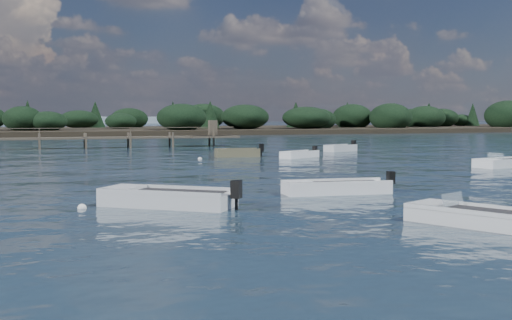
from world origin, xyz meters
name	(u,v)px	position (x,y,z in m)	size (l,w,h in m)	color
ground	(154,142)	(0.00, 60.00, 0.00)	(400.00, 400.00, 0.00)	#152533
dinghy_extra_a	(300,156)	(5.45, 28.36, 0.15)	(3.69, 2.67, 1.07)	white
dinghy_mid_grey	(168,201)	(-9.29, 6.06, 0.18)	(4.90, 4.34, 1.31)	silver
dinghy_near_olive	(482,221)	(-1.25, -1.08, 0.15)	(3.37, 4.68, 1.15)	silver
tender_far_grey_b	(341,149)	(12.26, 34.94, 0.17)	(3.58, 2.35, 1.22)	silver
dinghy_mid_white_b	(505,165)	(14.33, 16.14, 0.15)	(4.80, 2.49, 1.17)	white
tender_far_white	(237,154)	(1.28, 30.97, 0.18)	(3.87, 1.71, 1.31)	#706A4B
dinghy_extra_b	(336,190)	(-1.86, 7.37, 0.16)	(4.89, 1.82, 1.14)	white
buoy_c	(82,208)	(-12.25, 6.57, 0.00)	(0.32, 0.32, 0.32)	white
buoy_e	(200,159)	(-2.13, 29.41, 0.00)	(0.32, 0.32, 0.32)	white
far_headland	(246,121)	(25.00, 100.00, 1.96)	(190.00, 40.00, 5.80)	black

